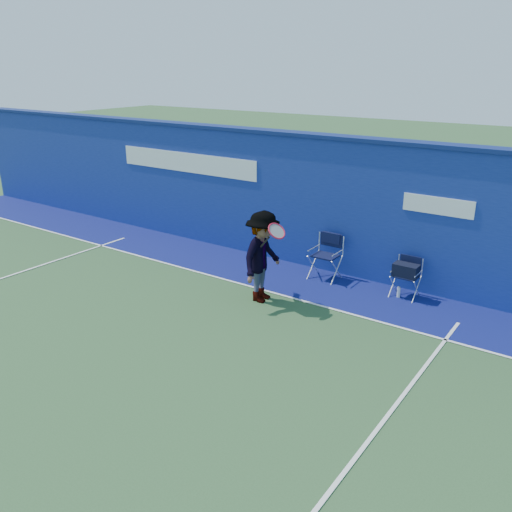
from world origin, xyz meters
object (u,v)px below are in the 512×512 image
Objects in this scene: directors_chair_left at (325,264)px; water_bottle at (399,292)px; directors_chair_right at (405,281)px; tennis_player at (263,257)px.

water_bottle is at bearing -2.16° from directors_chair_left.
tennis_player is (-2.31, -1.80, 0.58)m from directors_chair_right.
directors_chair_left reaches higher than water_bottle.
directors_chair_right reaches higher than water_bottle.
water_bottle is (-0.08, -0.10, -0.24)m from directors_chair_right.
directors_chair_right is at bearing 0.99° from directors_chair_left.
tennis_player is (-2.22, -1.70, 0.82)m from water_bottle.
tennis_player reaches higher than water_bottle.
directors_chair_left is at bearing -179.01° from directors_chair_right.
directors_chair_left is 0.54× the size of tennis_player.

